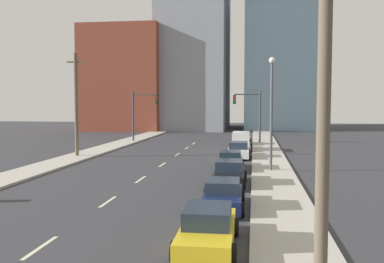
{
  "coord_description": "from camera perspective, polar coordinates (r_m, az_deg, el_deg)",
  "views": [
    {
      "loc": [
        7.18,
        -5.16,
        4.95
      ],
      "look_at": [
        1.38,
        35.06,
        2.2
      ],
      "focal_mm": 40.0,
      "sensor_mm": 36.0,
      "label": 1
    }
  ],
  "objects": [
    {
      "name": "sedan_white",
      "position": [
        38.58,
        6.2,
        -2.53
      ],
      "size": [
        2.21,
        4.63,
        1.44
      ],
      "rotation": [
        0.0,
        0.0,
        0.02
      ],
      "color": "silver",
      "rests_on": "ground"
    },
    {
      "name": "sedan_navy",
      "position": [
        20.15,
        4.14,
        -8.51
      ],
      "size": [
        2.09,
        4.28,
        1.37
      ],
      "rotation": [
        0.0,
        0.0,
        0.02
      ],
      "color": "#141E47",
      "rests_on": "ground"
    },
    {
      "name": "building_brick_left",
      "position": [
        80.3,
        -8.39,
        6.84
      ],
      "size": [
        14.0,
        16.0,
        18.32
      ],
      "color": "brown",
      "rests_on": "ground"
    },
    {
      "name": "street_lamp",
      "position": [
        30.87,
        10.55,
        3.41
      ],
      "size": [
        0.44,
        0.44,
        8.14
      ],
      "color": "#4C4C51",
      "rests_on": "ground"
    },
    {
      "name": "building_glass_right",
      "position": [
        85.89,
        11.61,
        12.04
      ],
      "size": [
        13.0,
        20.0,
        34.56
      ],
      "color": "#7A9EB7",
      "rests_on": "ground"
    },
    {
      "name": "lane_stripe_at_35m",
      "position": [
        40.85,
        -1.98,
        -3.09
      ],
      "size": [
        0.16,
        2.4,
        0.01
      ],
      "primitive_type": "cube",
      "color": "beige",
      "rests_on": "ground"
    },
    {
      "name": "lane_stripe_at_28m",
      "position": [
        34.33,
        -3.97,
        -4.42
      ],
      "size": [
        0.16,
        2.4,
        0.01
      ],
      "primitive_type": "cube",
      "color": "beige",
      "rests_on": "ground"
    },
    {
      "name": "building_office_center",
      "position": [
        82.2,
        0.48,
        10.74
      ],
      "size": [
        12.0,
        20.0,
        29.57
      ],
      "color": "gray",
      "rests_on": "ground"
    },
    {
      "name": "lane_stripe_at_41m",
      "position": [
        46.78,
        -0.67,
        -2.2
      ],
      "size": [
        0.16,
        2.4,
        0.01
      ],
      "primitive_type": "cube",
      "color": "beige",
      "rests_on": "ground"
    },
    {
      "name": "lane_stripe_at_8m",
      "position": [
        16.0,
        -19.57,
        -14.36
      ],
      "size": [
        0.16,
        2.4,
        0.01
      ],
      "primitive_type": "cube",
      "color": "beige",
      "rests_on": "ground"
    },
    {
      "name": "sidewalk_left",
      "position": [
        57.71,
        -7.64,
        -1.01
      ],
      "size": [
        2.92,
        100.31,
        0.14
      ],
      "color": "#ADA89E",
      "rests_on": "ground"
    },
    {
      "name": "sedan_green",
      "position": [
        31.87,
        5.12,
        -3.94
      ],
      "size": [
        2.15,
        4.71,
        1.37
      ],
      "rotation": [
        0.0,
        0.0,
        0.04
      ],
      "color": "#1E6033",
      "rests_on": "ground"
    },
    {
      "name": "utility_pole_right_near",
      "position": [
        10.47,
        17.23,
        7.08
      ],
      "size": [
        1.6,
        0.32,
        10.88
      ],
      "color": "brown",
      "rests_on": "ground"
    },
    {
      "name": "box_truck_gray",
      "position": [
        44.27,
        6.56,
        -1.38
      ],
      "size": [
        2.27,
        5.38,
        1.93
      ],
      "rotation": [
        0.0,
        0.0,
        0.01
      ],
      "color": "slate",
      "rests_on": "ground"
    },
    {
      "name": "traffic_signal_right",
      "position": [
        52.5,
        8.08,
        2.84
      ],
      "size": [
        3.39,
        0.35,
        6.36
      ],
      "color": "#38383D",
      "rests_on": "ground"
    },
    {
      "name": "sedan_black",
      "position": [
        25.9,
        4.99,
        -5.63
      ],
      "size": [
        2.04,
        4.46,
        1.49
      ],
      "rotation": [
        0.0,
        0.0,
        -0.0
      ],
      "color": "black",
      "rests_on": "ground"
    },
    {
      "name": "traffic_signal_left",
      "position": [
        54.4,
        -6.96,
        2.88
      ],
      "size": [
        3.39,
        0.35,
        6.36
      ],
      "color": "#38383D",
      "rests_on": "ground"
    },
    {
      "name": "utility_pole_left_mid",
      "position": [
        40.2,
        -15.19,
        3.56
      ],
      "size": [
        1.6,
        0.32,
        9.41
      ],
      "color": "brown",
      "rests_on": "ground"
    },
    {
      "name": "sidewalk_right",
      "position": [
        55.54,
        9.59,
        -1.22
      ],
      "size": [
        2.92,
        100.31,
        0.14
      ],
      "color": "#ADA89E",
      "rests_on": "ground"
    },
    {
      "name": "sedan_tan",
      "position": [
        50.26,
        6.75,
        -1.04
      ],
      "size": [
        2.09,
        4.28,
        1.46
      ],
      "rotation": [
        0.0,
        0.0,
        -0.03
      ],
      "color": "tan",
      "rests_on": "ground"
    },
    {
      "name": "sedan_yellow",
      "position": [
        14.92,
        2.12,
        -12.86
      ],
      "size": [
        2.09,
        4.69,
        1.42
      ],
      "rotation": [
        0.0,
        0.0,
        0.01
      ],
      "color": "gold",
      "rests_on": "ground"
    },
    {
      "name": "lane_stripe_at_21m",
      "position": [
        27.93,
        -6.87,
        -6.36
      ],
      "size": [
        0.16,
        2.4,
        0.01
      ],
      "primitive_type": "cube",
      "color": "beige",
      "rests_on": "ground"
    },
    {
      "name": "lane_stripe_at_15m",
      "position": [
        22.06,
        -11.16,
        -9.16
      ],
      "size": [
        0.16,
        2.4,
        0.01
      ],
      "primitive_type": "cube",
      "color": "beige",
      "rests_on": "ground"
    },
    {
      "name": "lane_stripe_at_46m",
      "position": [
        51.89,
        0.21,
        -1.6
      ],
      "size": [
        0.16,
        2.4,
        0.01
      ],
      "primitive_type": "cube",
      "color": "beige",
      "rests_on": "ground"
    }
  ]
}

